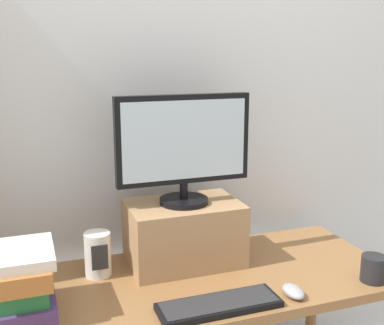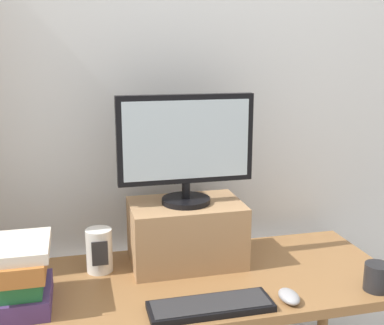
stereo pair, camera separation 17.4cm
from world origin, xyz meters
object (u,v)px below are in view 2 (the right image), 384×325
object	(u,v)px
desk	(195,298)
coffee_mug	(378,277)
book_stack	(21,274)
desk_speaker	(99,250)
riser_box	(187,233)
computer_mouse	(289,296)
computer_monitor	(187,145)
keyboard	(211,306)

from	to	relation	value
desk	coffee_mug	size ratio (longest dim) A/B	12.13
book_stack	desk_speaker	distance (m)	0.33
riser_box	computer_mouse	xyz separation A→B (m)	(0.26, -0.39, -0.11)
computer_monitor	desk_speaker	xyz separation A→B (m)	(-0.34, 0.00, -0.39)
desk	desk_speaker	size ratio (longest dim) A/B	8.93
computer_mouse	coffee_mug	distance (m)	0.34
keyboard	book_stack	world-z (taller)	book_stack
computer_mouse	desk_speaker	world-z (taller)	desk_speaker
keyboard	coffee_mug	size ratio (longest dim) A/B	3.32
coffee_mug	book_stack	bearing A→B (deg)	171.17
computer_monitor	book_stack	distance (m)	0.73
desk_speaker	keyboard	bearing A→B (deg)	-48.43
computer_monitor	computer_mouse	size ratio (longest dim) A/B	5.01
computer_mouse	book_stack	world-z (taller)	book_stack
keyboard	book_stack	distance (m)	0.63
book_stack	computer_mouse	bearing A→B (deg)	-12.17
desk	computer_monitor	size ratio (longest dim) A/B	2.86
riser_box	computer_mouse	world-z (taller)	riser_box
computer_mouse	desk_speaker	size ratio (longest dim) A/B	0.62
desk	coffee_mug	distance (m)	0.66
desk	book_stack	bearing A→B (deg)	-175.11
keyboard	computer_mouse	world-z (taller)	computer_mouse
riser_box	desk_speaker	xyz separation A→B (m)	(-0.34, 0.00, -0.04)
riser_box	desk_speaker	size ratio (longest dim) A/B	2.61
riser_box	book_stack	bearing A→B (deg)	-161.78
riser_box	book_stack	size ratio (longest dim) A/B	1.61
desk	book_stack	xyz separation A→B (m)	(-0.60, -0.05, 0.19)
computer_monitor	book_stack	size ratio (longest dim) A/B	1.93
desk	book_stack	size ratio (longest dim) A/B	5.52
keyboard	computer_mouse	xyz separation A→B (m)	(0.27, -0.01, 0.01)
riser_box	keyboard	world-z (taller)	riser_box
desk	keyboard	bearing A→B (deg)	-91.46
riser_box	book_stack	xyz separation A→B (m)	(-0.60, -0.20, -0.01)
desk_speaker	riser_box	bearing A→B (deg)	-0.25
riser_box	computer_monitor	bearing A→B (deg)	-90.00
riser_box	coffee_mug	size ratio (longest dim) A/B	3.54
computer_mouse	desk_speaker	bearing A→B (deg)	147.36
desk	computer_mouse	size ratio (longest dim) A/B	14.36
book_stack	desk_speaker	bearing A→B (deg)	37.33
desk	computer_mouse	xyz separation A→B (m)	(0.27, -0.24, 0.10)
keyboard	book_stack	bearing A→B (deg)	163.60
keyboard	riser_box	bearing A→B (deg)	88.77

